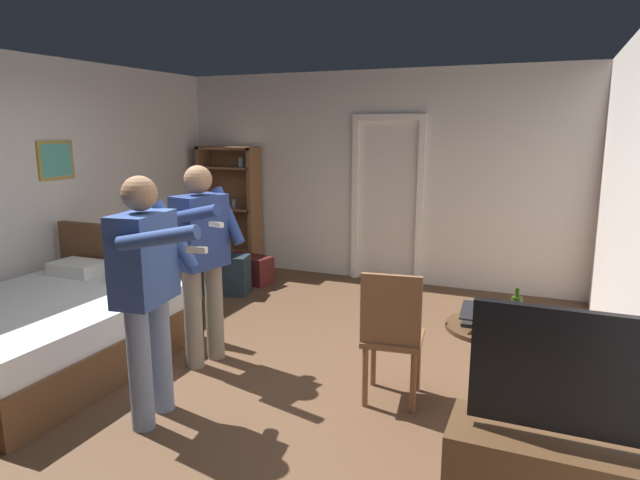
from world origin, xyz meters
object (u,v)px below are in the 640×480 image
Objects in this scene: side_table at (490,358)px; bed at (53,328)px; laptop at (488,319)px; bottle_on_table at (516,314)px; person_blue_shirt at (147,283)px; suitcase_small at (249,269)px; person_striped_shirt at (202,252)px; bookshelf at (231,203)px; wooden_chair at (392,332)px; suitcase_dark at (226,274)px.

bed is at bearing -173.48° from side_table.
bottle_on_table is at bearing -12.27° from laptop.
suitcase_small is (-1.11, 3.19, -0.80)m from person_blue_shirt.
side_table is at bearing -2.27° from person_striped_shirt.
person_blue_shirt is 1.00× the size of person_striped_shirt.
person_blue_shirt is at bearing -65.47° from bookshelf.
laptop is 0.68m from wooden_chair.
side_table is (3.84, -2.98, -0.46)m from bookshelf.
suitcase_dark is 0.88× the size of suitcase_small.
suitcase_small is at bearing -44.43° from bookshelf.
bottle_on_table reaches higher than suitcase_dark.
suitcase_small is at bearing 143.63° from side_table.
laptop is at bearing -24.79° from suitcase_small.
bed is 3.46m from bookshelf.
side_table is at bearing 21.21° from person_blue_shirt.
person_striped_shirt reaches higher than suitcase_small.
bookshelf is at bearing 136.89° from wooden_chair.
person_striped_shirt is at bearing 177.73° from side_table.
laptop is at bearing -44.46° from suitcase_dark.
person_blue_shirt is (-2.08, -0.78, 0.22)m from laptop.
bed is at bearing -157.69° from person_striped_shirt.
bookshelf is 5.03m from bottle_on_table.
bottle_on_table is 0.18× the size of person_striped_shirt.
laptop is at bearing 167.73° from bottle_on_table.
suitcase_small is at bearing 111.70° from person_striped_shirt.
bed is 1.25× the size of person_striped_shirt.
person_striped_shirt is (-2.45, 0.17, 0.14)m from bottle_on_table.
wooden_chair is at bearing -43.11° from bookshelf.
side_table is 1.13× the size of suitcase_small.
bed is 2.88m from wooden_chair.
person_blue_shirt is (-2.25, -0.74, 0.15)m from bottle_on_table.
bookshelf is 2.77× the size of suitcase_small.
person_blue_shirt is (1.40, -0.42, 0.67)m from bed.
laptop is at bearing -124.19° from side_table.
bottle_on_table is at bearing -37.56° from bookshelf.
suitcase_dark is (0.62, -1.14, -0.69)m from bookshelf.
wooden_chair is (3.17, -2.96, -0.38)m from bookshelf.
bed is 2.98× the size of side_table.
person_striped_shirt is at bearing -62.08° from bookshelf.
suitcase_dark is at bearing 112.77° from person_blue_shirt.
bookshelf is at bearing 141.57° from laptop.
person_blue_shirt is 3.08× the size of suitcase_dark.
person_striped_shirt is 3.09× the size of suitcase_dark.
bottle_on_table is 0.87m from wooden_chair.
laptop is (-0.03, -0.04, 0.28)m from side_table.
person_striped_shirt is at bearing -76.36° from suitcase_dark.
bed is 1.22× the size of bookshelf.
suitcase_small is at bearing 83.92° from bed.
suitcase_dark is at bearing 117.58° from person_striped_shirt.
bottle_on_table reaches higher than laptop.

